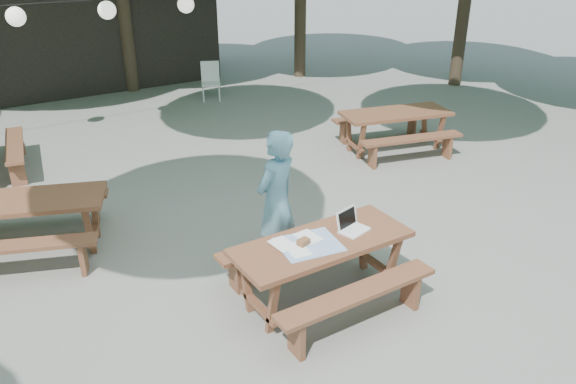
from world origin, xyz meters
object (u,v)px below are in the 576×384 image
(woman, at_px, (276,202))
(picnic_table_nw, at_px, (27,225))
(plastic_chair, at_px, (211,89))
(main_picnic_table, at_px, (321,268))

(woman, bearing_deg, picnic_table_nw, -60.84)
(plastic_chair, bearing_deg, main_picnic_table, -82.77)
(woman, relative_size, plastic_chair, 1.97)
(picnic_table_nw, height_order, plastic_chair, plastic_chair)
(picnic_table_nw, xyz_separation_m, woman, (2.53, -2.00, 0.50))
(picnic_table_nw, bearing_deg, main_picnic_table, -26.35)
(woman, bearing_deg, main_picnic_table, 72.84)
(main_picnic_table, height_order, plastic_chair, plastic_chair)
(main_picnic_table, relative_size, plastic_chair, 2.22)
(woman, height_order, plastic_chair, woman)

